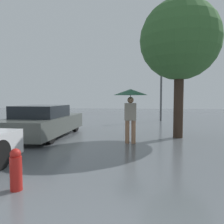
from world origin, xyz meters
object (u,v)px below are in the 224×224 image
Objects in this scene: parked_car_farthest at (44,122)px; street_lamp at (161,81)px; pedestrian at (131,99)px; fire_hydrant at (16,170)px; tree at (180,41)px.

parked_car_farthest is 8.58m from street_lamp.
pedestrian reaches higher than fire_hydrant.
street_lamp is 5.94× the size of fire_hydrant.
street_lamp is at bearing 74.09° from fire_hydrant.
street_lamp is 12.13m from fire_hydrant.
tree reaches higher than street_lamp.
pedestrian is 3.67m from parked_car_farthest.
pedestrian is 2.60× the size of fire_hydrant.
pedestrian is 3.06m from tree.
fire_hydrant is (-3.40, -5.29, -3.29)m from tree.
pedestrian is at bearing -143.58° from tree.
tree is at bearing -88.76° from street_lamp.
street_lamp reaches higher than parked_car_farthest.
street_lamp is at bearing 52.54° from parked_car_farthest.
pedestrian is 0.44× the size of street_lamp.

